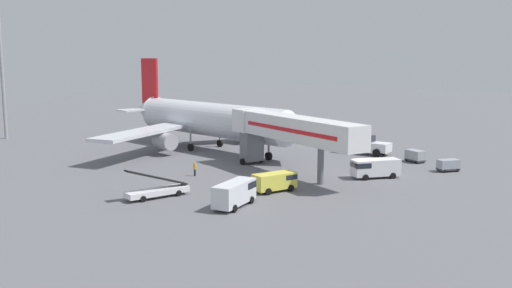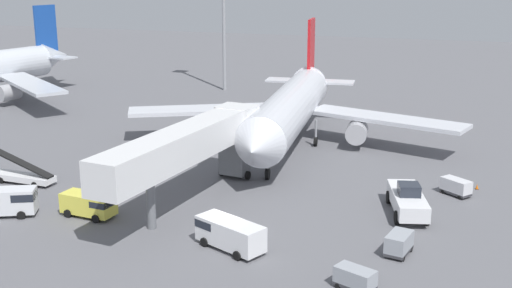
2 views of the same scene
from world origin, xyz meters
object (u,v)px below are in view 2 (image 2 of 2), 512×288
(airplane_at_gate, at_px, (291,108))
(jet_bridge, at_px, (192,144))
(service_van_far_right, at_px, (3,201))
(service_van_near_left, at_px, (90,204))
(baggage_cart_rear_right, at_px, (456,186))
(baggage_cart_near_right, at_px, (399,243))
(ground_crew_worker_foreground, at_px, (135,165))
(pushback_tug, at_px, (408,200))
(service_van_mid_right, at_px, (229,233))
(safety_cone_alpha, at_px, (477,187))
(belt_loader_truck, at_px, (23,175))
(baggage_cart_mid_center, at_px, (355,278))

(airplane_at_gate, bearing_deg, jet_bridge, -97.94)
(jet_bridge, xyz_separation_m, service_van_far_right, (-13.34, -7.71, -3.94))
(service_van_far_right, height_order, service_van_near_left, service_van_far_right)
(baggage_cart_rear_right, xyz_separation_m, baggage_cart_near_right, (-3.33, -14.16, 0.03))
(service_van_near_left, xyz_separation_m, ground_crew_worker_foreground, (-2.33, 11.49, -0.24))
(airplane_at_gate, height_order, pushback_tug, airplane_at_gate)
(jet_bridge, relative_size, service_van_far_right, 3.89)
(service_van_mid_right, xyz_separation_m, baggage_cart_near_right, (11.72, 2.89, -0.35))
(service_van_near_left, relative_size, safety_cone_alpha, 9.55)
(jet_bridge, relative_size, safety_cone_alpha, 45.56)
(service_van_far_right, bearing_deg, airplane_at_gate, 60.19)
(belt_loader_truck, bearing_deg, ground_crew_worker_foreground, 36.51)
(jet_bridge, relative_size, pushback_tug, 2.92)
(baggage_cart_near_right, distance_m, ground_crew_worker_foreground, 29.01)
(baggage_cart_near_right, bearing_deg, belt_loader_truck, 172.65)
(belt_loader_truck, height_order, ground_crew_worker_foreground, belt_loader_truck)
(airplane_at_gate, relative_size, service_van_near_left, 8.37)
(pushback_tug, height_order, baggage_cart_near_right, pushback_tug)
(jet_bridge, bearing_deg, airplane_at_gate, 82.06)
(service_van_far_right, distance_m, baggage_cart_rear_right, 38.63)
(pushback_tug, height_order, ground_crew_worker_foreground, pushback_tug)
(baggage_cart_rear_right, bearing_deg, airplane_at_gate, 148.53)
(baggage_cart_mid_center, bearing_deg, service_van_mid_right, 161.64)
(airplane_at_gate, distance_m, baggage_cart_mid_center, 34.40)
(baggage_cart_near_right, bearing_deg, service_van_far_right, -174.80)
(belt_loader_truck, bearing_deg, jet_bridge, 0.99)
(belt_loader_truck, xyz_separation_m, baggage_cart_mid_center, (33.32, -10.67, 0.04))
(airplane_at_gate, xyz_separation_m, baggage_cart_near_right, (15.13, -25.46, -3.57))
(service_van_mid_right, height_order, service_van_near_left, service_van_mid_right)
(service_van_mid_right, height_order, ground_crew_worker_foreground, service_van_mid_right)
(baggage_cart_near_right, height_order, safety_cone_alpha, baggage_cart_near_right)
(service_van_mid_right, bearing_deg, safety_cone_alpha, 49.01)
(belt_loader_truck, distance_m, service_van_far_right, 8.41)
(belt_loader_truck, distance_m, service_van_near_left, 11.93)
(airplane_at_gate, bearing_deg, service_van_far_right, -119.81)
(airplane_at_gate, distance_m, pushback_tug, 22.99)
(airplane_at_gate, relative_size, jet_bridge, 1.75)
(jet_bridge, height_order, baggage_cart_rear_right, jet_bridge)
(service_van_mid_right, bearing_deg, ground_crew_worker_foreground, 138.16)
(belt_loader_truck, height_order, service_van_mid_right, belt_loader_truck)
(jet_bridge, xyz_separation_m, ground_crew_worker_foreground, (-8.94, 5.89, -4.38))
(baggage_cart_near_right, xyz_separation_m, baggage_cart_mid_center, (-1.99, -6.12, -0.07))
(jet_bridge, height_order, belt_loader_truck, jet_bridge)
(baggage_cart_near_right, bearing_deg, airplane_at_gate, 120.73)
(belt_loader_truck, height_order, service_van_near_left, belt_loader_truck)
(service_van_mid_right, relative_size, baggage_cart_near_right, 2.11)
(service_van_mid_right, relative_size, ground_crew_worker_foreground, 3.57)
(pushback_tug, relative_size, service_van_near_left, 1.63)
(service_van_near_left, height_order, ground_crew_worker_foreground, service_van_near_left)
(airplane_at_gate, relative_size, service_van_mid_right, 6.79)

